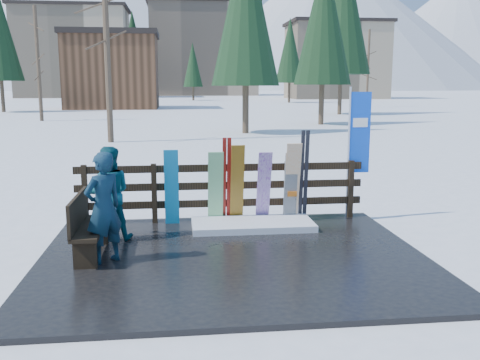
{
  "coord_description": "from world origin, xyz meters",
  "views": [
    {
      "loc": [
        -0.83,
        -7.99,
        2.73
      ],
      "look_at": [
        0.22,
        1.0,
        1.1
      ],
      "focal_mm": 40.0,
      "sensor_mm": 36.0,
      "label": 1
    }
  ],
  "objects": [
    {
      "name": "trees",
      "position": [
        4.01,
        48.35,
        6.05
      ],
      "size": [
        42.35,
        68.8,
        14.5
      ],
      "color": "#382B1E",
      "rests_on": "ground"
    },
    {
      "name": "snowboard_3",
      "position": [
        0.8,
        1.98,
        0.78
      ],
      "size": [
        0.26,
        0.44,
        1.4
      ],
      "primitive_type": "cube",
      "rotation": [
        0.29,
        0.0,
        0.0
      ],
      "color": "silver",
      "rests_on": "deck"
    },
    {
      "name": "ski_pair_b",
      "position": [
        1.6,
        2.05,
        0.97
      ],
      "size": [
        0.17,
        0.19,
        1.78
      ],
      "color": "black",
      "rests_on": "deck"
    },
    {
      "name": "rental_flag",
      "position": [
        2.71,
        2.25,
        1.69
      ],
      "size": [
        0.45,
        0.04,
        2.6
      ],
      "color": "silver",
      "rests_on": "deck"
    },
    {
      "name": "ski_pair_a",
      "position": [
        0.08,
        2.05,
        0.91
      ],
      "size": [
        0.16,
        0.29,
        1.66
      ],
      "color": "#A11B13",
      "rests_on": "deck"
    },
    {
      "name": "resort_buildings",
      "position": [
        1.03,
        115.41,
        9.81
      ],
      "size": [
        73.0,
        87.6,
        22.6
      ],
      "color": "tan",
      "rests_on": "ground"
    },
    {
      "name": "snowboard_5",
      "position": [
        1.36,
        1.98,
        0.86
      ],
      "size": [
        0.29,
        0.34,
        1.55
      ],
      "primitive_type": "cube",
      "rotation": [
        0.2,
        0.0,
        0.0
      ],
      "color": "white",
      "rests_on": "deck"
    },
    {
      "name": "snowboard_4",
      "position": [
        1.32,
        1.98,
        0.76
      ],
      "size": [
        0.25,
        0.2,
        1.36
      ],
      "primitive_type": "cube",
      "rotation": [
        0.13,
        0.0,
        0.0
      ],
      "color": "black",
      "rests_on": "deck"
    },
    {
      "name": "ground",
      "position": [
        0.0,
        0.0,
        0.0
      ],
      "size": [
        700.0,
        700.0,
        0.0
      ],
      "primitive_type": "plane",
      "color": "white",
      "rests_on": "ground"
    },
    {
      "name": "person_back",
      "position": [
        -2.03,
        1.14,
        0.89
      ],
      "size": [
        0.82,
        0.66,
        1.62
      ],
      "primitive_type": "imported",
      "rotation": [
        0.0,
        0.0,
        3.21
      ],
      "color": "#0F4A58",
      "rests_on": "deck"
    },
    {
      "name": "mountains",
      "position": [
        -10.5,
        328.41,
        50.2
      ],
      "size": [
        520.0,
        260.0,
        120.0
      ],
      "color": "white",
      "rests_on": "ground"
    },
    {
      "name": "deck",
      "position": [
        0.0,
        0.0,
        0.04
      ],
      "size": [
        6.0,
        5.0,
        0.08
      ],
      "primitive_type": "cube",
      "color": "black",
      "rests_on": "ground"
    },
    {
      "name": "person_front",
      "position": [
        -1.95,
        -0.08,
        0.92
      ],
      "size": [
        0.73,
        0.7,
        1.68
      ],
      "primitive_type": "imported",
      "rotation": [
        0.0,
        0.0,
        3.85
      ],
      "color": "#133B47",
      "rests_on": "deck"
    },
    {
      "name": "snowboard_1",
      "position": [
        -0.13,
        1.98,
        0.78
      ],
      "size": [
        0.29,
        0.31,
        1.41
      ],
      "primitive_type": "cube",
      "rotation": [
        0.2,
        0.0,
        0.0
      ],
      "color": "silver",
      "rests_on": "deck"
    },
    {
      "name": "fence",
      "position": [
        0.0,
        2.2,
        0.74
      ],
      "size": [
        5.6,
        0.1,
        1.15
      ],
      "color": "black",
      "rests_on": "deck"
    },
    {
      "name": "snowboard_2",
      "position": [
        0.28,
        1.98,
        0.85
      ],
      "size": [
        0.25,
        0.4,
        1.54
      ],
      "primitive_type": "cube",
      "rotation": [
        0.24,
        0.0,
        0.0
      ],
      "color": "#FFA119",
      "rests_on": "deck"
    },
    {
      "name": "bench",
      "position": [
        -2.27,
        0.24,
        0.6
      ],
      "size": [
        0.41,
        1.5,
        0.97
      ],
      "color": "black",
      "rests_on": "deck"
    },
    {
      "name": "snowboard_0",
      "position": [
        -0.96,
        1.98,
        0.81
      ],
      "size": [
        0.27,
        0.24,
        1.45
      ],
      "primitive_type": "cube",
      "rotation": [
        0.15,
        0.0,
        0.0
      ],
      "color": "#138DC5",
      "rests_on": "deck"
    },
    {
      "name": "snow_patch",
      "position": [
        0.53,
        1.6,
        0.14
      ],
      "size": [
        2.26,
        1.0,
        0.12
      ],
      "primitive_type": "cube",
      "color": "white",
      "rests_on": "deck"
    }
  ]
}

